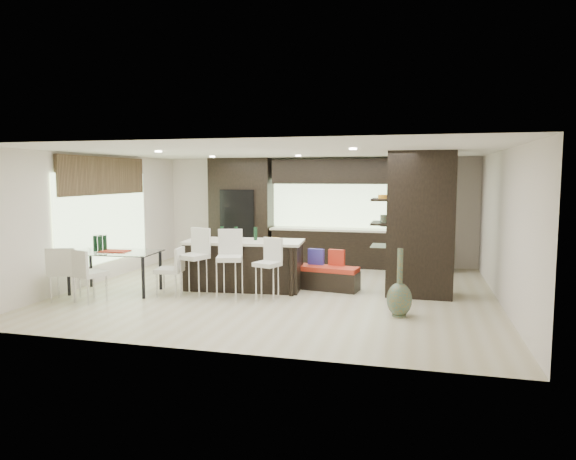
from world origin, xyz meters
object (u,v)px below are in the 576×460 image
(stool_right, at_px, (267,275))
(chair_end, at_px, (169,274))
(chair_near, at_px, (90,278))
(stool_mid, at_px, (230,271))
(stool_left, at_px, (194,269))
(chair_far, at_px, (65,276))
(floor_vase, at_px, (400,283))
(dining_table, at_px, (116,272))
(kitchen_island, at_px, (244,264))
(bench, at_px, (328,278))

(stool_right, bearing_deg, chair_end, -155.88)
(chair_near, bearing_deg, stool_mid, 41.43)
(stool_left, distance_m, chair_far, 2.28)
(floor_vase, distance_m, dining_table, 5.39)
(kitchen_island, relative_size, stool_left, 2.28)
(stool_right, height_order, bench, stool_right)
(stool_left, bearing_deg, chair_end, -145.91)
(kitchen_island, bearing_deg, dining_table, -163.23)
(floor_vase, relative_size, dining_table, 0.66)
(stool_left, distance_m, stool_mid, 0.72)
(stool_mid, relative_size, chair_end, 1.20)
(chair_far, bearing_deg, stool_mid, -2.07)
(stool_right, bearing_deg, chair_near, -143.12)
(stool_mid, bearing_deg, floor_vase, -24.75)
(stool_mid, bearing_deg, dining_table, 167.75)
(stool_mid, height_order, dining_table, stool_mid)
(bench, bearing_deg, chair_near, -143.68)
(stool_mid, relative_size, chair_far, 1.12)
(dining_table, bearing_deg, chair_near, -94.71)
(kitchen_island, relative_size, chair_end, 2.75)
(bench, relative_size, chair_near, 1.36)
(floor_vase, bearing_deg, dining_table, 175.79)
(kitchen_island, distance_m, floor_vase, 3.36)
(stool_left, height_order, dining_table, stool_left)
(dining_table, relative_size, chair_end, 1.95)
(bench, bearing_deg, chair_end, -146.93)
(stool_right, relative_size, chair_far, 1.00)
(stool_left, height_order, floor_vase, floor_vase)
(chair_far, distance_m, chair_end, 1.83)
(bench, relative_size, floor_vase, 1.10)
(stool_right, xyz_separation_m, dining_table, (-3.01, -0.14, -0.06))
(dining_table, height_order, chair_end, chair_end)
(chair_end, bearing_deg, stool_right, -92.87)
(stool_right, height_order, chair_near, stool_right)
(floor_vase, height_order, chair_near, floor_vase)
(chair_far, bearing_deg, dining_table, 36.80)
(stool_mid, height_order, bench, stool_mid)
(dining_table, bearing_deg, bench, 12.97)
(kitchen_island, distance_m, stool_left, 1.09)
(floor_vase, bearing_deg, bench, 131.08)
(stool_mid, bearing_deg, kitchen_island, 74.75)
(chair_near, relative_size, chair_end, 1.05)
(stool_left, distance_m, floor_vase, 3.83)
(stool_left, xyz_separation_m, stool_mid, (0.72, 0.00, -0.00))
(floor_vase, bearing_deg, chair_near, -175.85)
(chair_near, bearing_deg, chair_end, 54.53)
(stool_mid, height_order, chair_near, stool_mid)
(stool_left, xyz_separation_m, floor_vase, (3.79, -0.51, 0.04))
(kitchen_island, bearing_deg, chair_far, -153.93)
(chair_end, bearing_deg, kitchen_island, -58.03)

